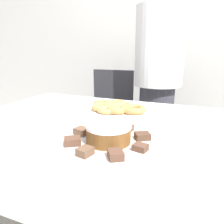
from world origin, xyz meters
The scene contains 24 objects.
wall_back centered at (0.00, 1.64, 1.30)m, with size 8.00×0.05×2.60m.
table centered at (0.00, 0.00, 0.68)m, with size 1.56×1.09×0.76m.
person_standing centered at (-0.01, 1.04, 0.85)m, with size 0.40×0.40×1.63m.
office_chair_left centered at (-0.44, 0.96, 0.43)m, with size 0.45×0.45×0.90m.
plate_cake centered at (0.04, -0.16, 0.76)m, with size 0.35×0.35×0.01m.
plate_donuts centered at (-0.10, 0.25, 0.76)m, with size 0.37×0.37×0.01m.
frosted_cake centered at (0.04, -0.16, 0.80)m, with size 0.16×0.16×0.07m.
lamington_0 centered at (-0.09, -0.13, 0.78)m, with size 0.06×0.06×0.03m.
lamington_1 centered at (-0.07, -0.23, 0.78)m, with size 0.07×0.07×0.02m.
lamington_2 centered at (0.01, -0.28, 0.78)m, with size 0.05×0.05×0.03m.
lamington_3 centered at (0.10, -0.27, 0.78)m, with size 0.07×0.07×0.03m.
lamington_4 centered at (0.16, -0.19, 0.78)m, with size 0.05×0.05×0.02m.
lamington_5 centered at (0.14, -0.09, 0.78)m, with size 0.07×0.07×0.02m.
lamington_6 centered at (0.06, -0.03, 0.78)m, with size 0.05×0.06×0.02m.
lamington_7 centered at (-0.03, -0.05, 0.78)m, with size 0.07×0.08×0.03m.
donut_0 centered at (-0.10, 0.25, 0.78)m, with size 0.10×0.10×0.03m.
donut_1 centered at (-0.11, 0.31, 0.78)m, with size 0.13×0.13×0.04m.
donut_2 centered at (-0.19, 0.29, 0.78)m, with size 0.11×0.11×0.03m.
donut_3 centered at (-0.16, 0.22, 0.78)m, with size 0.11×0.11×0.03m.
donut_4 centered at (-0.12, 0.19, 0.78)m, with size 0.11×0.11×0.03m.
donut_5 centered at (-0.07, 0.20, 0.78)m, with size 0.11×0.11×0.03m.
donut_6 centered at (0.01, 0.24, 0.78)m, with size 0.13×0.13×0.03m.
donut_7 centered at (-0.07, 0.29, 0.78)m, with size 0.11×0.11×0.03m.
napkin centered at (-0.51, -0.03, 0.76)m, with size 0.16×0.13×0.01m.
Camera 1 is at (0.32, -0.83, 1.09)m, focal length 35.00 mm.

